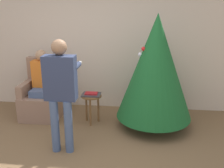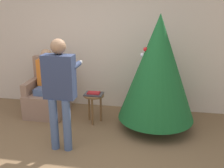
{
  "view_description": "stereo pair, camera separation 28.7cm",
  "coord_description": "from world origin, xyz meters",
  "px_view_note": "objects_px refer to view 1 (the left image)",
  "views": [
    {
      "loc": [
        0.94,
        -2.89,
        2.13
      ],
      "look_at": [
        0.52,
        0.9,
        0.91
      ],
      "focal_mm": 42.0,
      "sensor_mm": 36.0,
      "label": 1
    },
    {
      "loc": [
        1.23,
        -2.85,
        2.13
      ],
      "look_at": [
        0.52,
        0.9,
        0.91
      ],
      "focal_mm": 42.0,
      "sensor_mm": 36.0,
      "label": 2
    }
  ],
  "objects_px": {
    "christmas_tree": "(156,67)",
    "person_seated": "(41,81)",
    "armchair": "(44,97)",
    "person_standing": "(61,87)",
    "side_stool": "(91,100)"
  },
  "relations": [
    {
      "from": "armchair",
      "to": "side_stool",
      "type": "distance_m",
      "value": 1.01
    },
    {
      "from": "christmas_tree",
      "to": "person_seated",
      "type": "bearing_deg",
      "value": 174.29
    },
    {
      "from": "armchair",
      "to": "person_standing",
      "type": "height_order",
      "value": "person_standing"
    },
    {
      "from": "christmas_tree",
      "to": "side_stool",
      "type": "bearing_deg",
      "value": 179.55
    },
    {
      "from": "person_seated",
      "to": "christmas_tree",
      "type": "bearing_deg",
      "value": -5.71
    },
    {
      "from": "armchair",
      "to": "person_seated",
      "type": "height_order",
      "value": "person_seated"
    },
    {
      "from": "person_standing",
      "to": "christmas_tree",
      "type": "bearing_deg",
      "value": 34.21
    },
    {
      "from": "armchair",
      "to": "person_standing",
      "type": "relative_size",
      "value": 0.67
    },
    {
      "from": "armchair",
      "to": "side_stool",
      "type": "bearing_deg",
      "value": -13.52
    },
    {
      "from": "christmas_tree",
      "to": "person_seated",
      "type": "distance_m",
      "value": 2.12
    },
    {
      "from": "christmas_tree",
      "to": "person_seated",
      "type": "xyz_separation_m",
      "value": [
        -2.07,
        0.21,
        -0.37
      ]
    },
    {
      "from": "christmas_tree",
      "to": "person_standing",
      "type": "height_order",
      "value": "christmas_tree"
    },
    {
      "from": "armchair",
      "to": "person_seated",
      "type": "distance_m",
      "value": 0.34
    },
    {
      "from": "christmas_tree",
      "to": "person_seated",
      "type": "height_order",
      "value": "christmas_tree"
    },
    {
      "from": "christmas_tree",
      "to": "armchair",
      "type": "relative_size",
      "value": 1.79
    }
  ]
}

